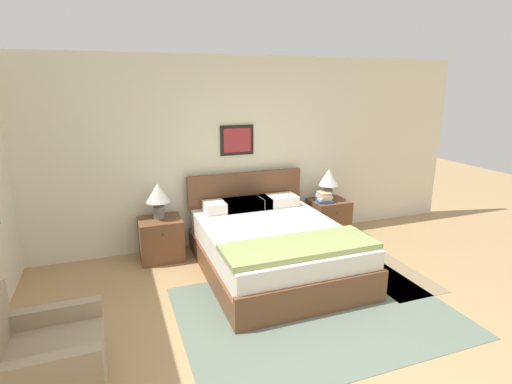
% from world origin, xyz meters
% --- Properties ---
extents(ground_plane, '(16.00, 16.00, 0.00)m').
position_xyz_m(ground_plane, '(0.00, 0.00, 0.00)').
color(ground_plane, tan).
extents(wall_back, '(7.61, 0.09, 2.60)m').
position_xyz_m(wall_back, '(0.00, 2.93, 1.30)').
color(wall_back, beige).
rests_on(wall_back, ground_plane).
extents(area_rug_main, '(2.71, 1.97, 0.01)m').
position_xyz_m(area_rug_main, '(0.35, 0.77, 0.00)').
color(area_rug_main, slate).
rests_on(area_rug_main, ground_plane).
extents(area_rug_bedside, '(0.70, 1.23, 0.01)m').
position_xyz_m(area_rug_bedside, '(1.59, 1.21, 0.00)').
color(area_rug_bedside, '#897556').
rests_on(area_rug_bedside, ground_plane).
extents(bed, '(1.67, 2.16, 1.03)m').
position_xyz_m(bed, '(0.30, 1.79, 0.31)').
color(bed, brown).
rests_on(bed, ground_plane).
extents(armchair, '(0.77, 0.75, 0.85)m').
position_xyz_m(armchair, '(-2.05, 0.38, 0.29)').
color(armchair, '#998466').
rests_on(armchair, ground_plane).
extents(nightstand_near_window, '(0.54, 0.51, 0.55)m').
position_xyz_m(nightstand_near_window, '(-0.95, 2.61, 0.27)').
color(nightstand_near_window, brown).
rests_on(nightstand_near_window, ground_plane).
extents(nightstand_by_door, '(0.54, 0.51, 0.55)m').
position_xyz_m(nightstand_by_door, '(1.54, 2.61, 0.27)').
color(nightstand_by_door, brown).
rests_on(nightstand_by_door, ground_plane).
extents(table_lamp_near_window, '(0.31, 0.31, 0.47)m').
position_xyz_m(table_lamp_near_window, '(-0.95, 2.63, 0.86)').
color(table_lamp_near_window, slate).
rests_on(table_lamp_near_window, nightstand_near_window).
extents(table_lamp_by_door, '(0.31, 0.31, 0.47)m').
position_xyz_m(table_lamp_by_door, '(1.53, 2.63, 0.86)').
color(table_lamp_by_door, slate).
rests_on(table_lamp_by_door, nightstand_by_door).
extents(book_thick_bottom, '(0.25, 0.28, 0.04)m').
position_xyz_m(book_thick_bottom, '(1.42, 2.56, 0.56)').
color(book_thick_bottom, '#335693').
rests_on(book_thick_bottom, nightstand_by_door).
extents(book_hardcover_middle, '(0.20, 0.23, 0.03)m').
position_xyz_m(book_hardcover_middle, '(1.42, 2.56, 0.60)').
color(book_hardcover_middle, silver).
rests_on(book_hardcover_middle, book_thick_bottom).
extents(book_novel_upper, '(0.18, 0.24, 0.04)m').
position_xyz_m(book_novel_upper, '(1.42, 2.56, 0.63)').
color(book_novel_upper, silver).
rests_on(book_novel_upper, book_hardcover_middle).
extents(book_slim_near_top, '(0.18, 0.22, 0.04)m').
position_xyz_m(book_slim_near_top, '(1.42, 2.56, 0.68)').
color(book_slim_near_top, beige).
rests_on(book_slim_near_top, book_novel_upper).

